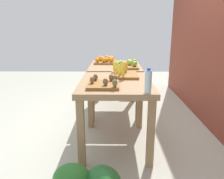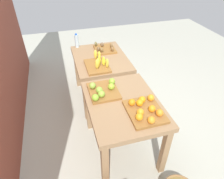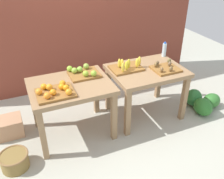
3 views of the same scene
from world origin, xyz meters
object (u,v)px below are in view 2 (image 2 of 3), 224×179
(apple_bin, at_px, (103,90))
(display_table_left, at_px, (123,110))
(water_bottle, at_px, (77,41))
(kiwi_bin, at_px, (105,49))
(banana_crate, at_px, (98,64))
(display_table_right, at_px, (101,64))
(watermelon_pile, at_px, (103,64))
(orange_bin, at_px, (145,110))

(apple_bin, bearing_deg, display_table_left, -142.20)
(apple_bin, xyz_separation_m, water_bottle, (1.36, 0.11, 0.07))
(kiwi_bin, bearing_deg, apple_bin, 164.81)
(display_table_left, xyz_separation_m, banana_crate, (0.85, 0.10, 0.16))
(display_table_right, relative_size, banana_crate, 2.36)
(apple_bin, relative_size, water_bottle, 1.78)
(kiwi_bin, bearing_deg, display_table_left, 174.74)
(kiwi_bin, relative_size, water_bottle, 1.54)
(water_bottle, distance_m, watermelon_pile, 1.03)
(display_table_left, bearing_deg, watermelon_pile, -6.88)
(banana_crate, height_order, kiwi_bin, banana_crate)
(orange_bin, bearing_deg, display_table_left, 35.93)
(display_table_left, relative_size, banana_crate, 2.36)
(kiwi_bin, xyz_separation_m, watermelon_pile, (0.70, -0.12, -0.68))
(display_table_right, relative_size, watermelon_pile, 1.60)
(orange_bin, bearing_deg, kiwi_bin, 1.38)
(display_table_right, distance_m, kiwi_bin, 0.29)
(display_table_left, height_order, kiwi_bin, kiwi_bin)
(display_table_left, distance_m, orange_bin, 0.31)
(kiwi_bin, distance_m, water_bottle, 0.49)
(apple_bin, height_order, watermelon_pile, apple_bin)
(apple_bin, height_order, banana_crate, banana_crate)
(display_table_right, bearing_deg, kiwi_bin, -29.29)
(display_table_right, bearing_deg, water_bottle, 31.77)
(banana_crate, bearing_deg, watermelon_pile, -16.01)
(kiwi_bin, xyz_separation_m, water_bottle, (0.25, 0.41, 0.08))
(kiwi_bin, bearing_deg, orange_bin, -178.62)
(display_table_right, height_order, water_bottle, water_bottle)
(display_table_right, height_order, orange_bin, orange_bin)
(orange_bin, distance_m, banana_crate, 1.10)
(orange_bin, height_order, watermelon_pile, orange_bin)
(apple_bin, distance_m, watermelon_pile, 1.98)
(kiwi_bin, distance_m, watermelon_pile, 0.98)
(banana_crate, bearing_deg, orange_bin, -166.45)
(display_table_left, distance_m, display_table_right, 1.12)
(banana_crate, distance_m, water_bottle, 0.77)
(apple_bin, bearing_deg, kiwi_bin, -15.19)
(display_table_right, relative_size, water_bottle, 4.43)
(display_table_left, height_order, banana_crate, banana_crate)
(apple_bin, distance_m, kiwi_bin, 1.15)
(display_table_right, xyz_separation_m, apple_bin, (-0.89, 0.18, 0.15))
(water_bottle, relative_size, watermelon_pile, 0.36)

